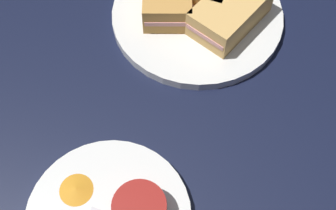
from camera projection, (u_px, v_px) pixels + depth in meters
ground_plane at (235, 88)px, 69.21cm from camera, size 110.00×110.00×3.00cm
plate_sandwich_main at (197, 16)px, 73.48cm from camera, size 28.08×28.08×1.60cm
sandwich_half_near at (230, 12)px, 69.70cm from camera, size 13.88×8.84×4.80cm
ramekin_light_gravy at (140, 209)px, 54.58cm from camera, size 6.70×6.70×3.65cm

